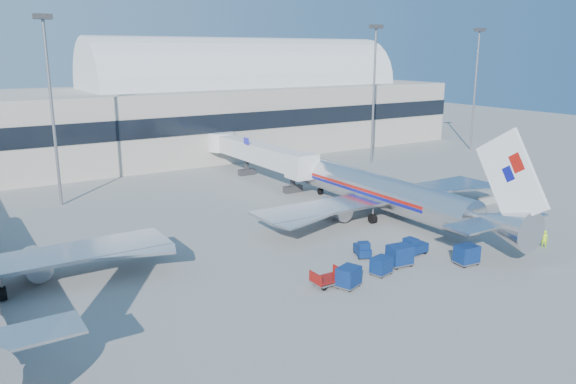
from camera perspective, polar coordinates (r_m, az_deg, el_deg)
ground at (r=55.66m, az=5.15°, el=-5.30°), size 260.00×260.00×0.00m
terminal at (r=99.77m, az=-21.66°, el=6.83°), size 170.00×28.15×21.00m
airliner_main at (r=64.32m, az=9.84°, el=-0.06°), size 32.00×37.26×12.07m
jetbridge_near at (r=83.78m, az=-3.54°, el=4.10°), size 4.40×27.50×6.25m
mast_west at (r=72.57m, az=-23.08°, el=10.12°), size 2.00×1.20×22.60m
mast_east at (r=94.83m, az=8.78°, el=11.74°), size 2.00×1.20×22.60m
mast_far_east at (r=112.84m, az=18.60°, el=11.53°), size 2.00×1.20×22.60m
barrier_near at (r=68.82m, az=16.10°, el=-1.61°), size 3.00×0.55×0.90m
barrier_mid at (r=71.27m, az=17.87°, el=-1.21°), size 3.00×0.55×0.90m
barrier_far at (r=73.78m, az=19.52°, el=-0.84°), size 3.00×0.55×0.90m
tug_lead at (r=53.71m, az=12.63°, el=-5.45°), size 2.68×1.49×1.69m
tug_right at (r=62.65m, az=17.87°, el=-3.03°), size 2.70×2.25×1.57m
tug_left at (r=52.48m, az=7.57°, el=-5.79°), size 2.00×2.59×1.51m
cart_train_a at (r=50.69m, az=11.27°, el=-6.29°), size 2.28×1.83×1.88m
cart_train_b at (r=48.54m, az=9.45°, el=-7.37°), size 2.00×1.69×1.54m
cart_train_c at (r=45.67m, az=6.17°, el=-8.54°), size 2.34×2.07×1.71m
cart_solo_near at (r=52.50m, az=17.70°, el=-6.05°), size 2.17×1.75×1.77m
cart_solo_far at (r=63.31m, az=23.44°, el=-3.17°), size 2.42×2.25×1.71m
cart_open_red at (r=45.98m, az=4.04°, el=-8.92°), size 2.48×1.76×0.66m
ramp_worker at (r=59.58m, az=24.60°, el=-4.36°), size 0.72×0.76×1.75m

